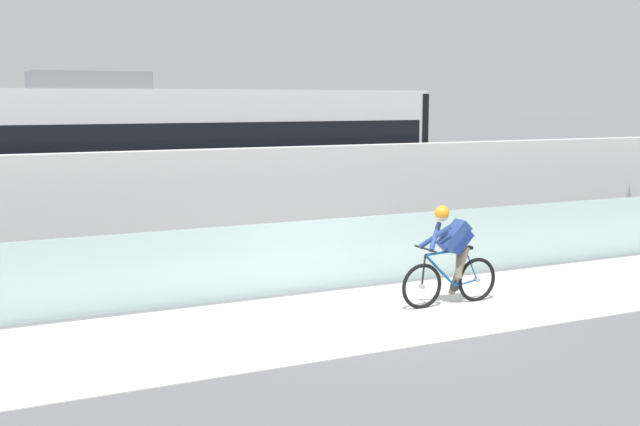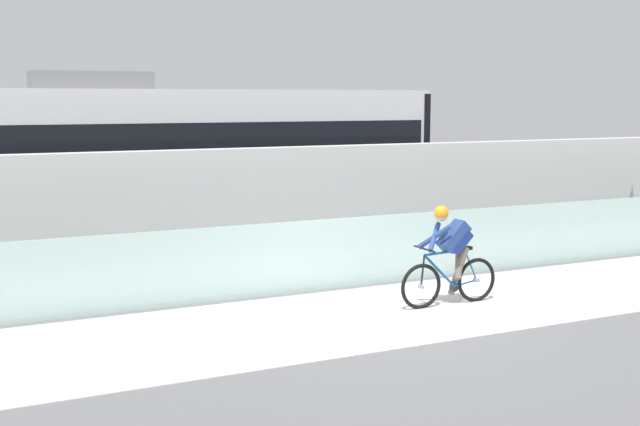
% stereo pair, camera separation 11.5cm
% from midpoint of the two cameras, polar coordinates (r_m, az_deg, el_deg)
% --- Properties ---
extents(ground_plane, '(200.00, 200.00, 0.00)m').
position_cam_midpoint_polar(ground_plane, '(12.29, 4.47, -7.19)').
color(ground_plane, slate).
extents(bike_path_deck, '(32.00, 3.20, 0.01)m').
position_cam_midpoint_polar(bike_path_deck, '(12.28, 4.47, -7.16)').
color(bike_path_deck, silver).
rests_on(bike_path_deck, ground).
extents(glass_parapet, '(32.00, 0.05, 1.21)m').
position_cam_midpoint_polar(glass_parapet, '(13.73, 0.60, -2.93)').
color(glass_parapet, silver).
rests_on(glass_parapet, ground).
extents(concrete_barrier_wall, '(32.00, 0.36, 2.35)m').
position_cam_midpoint_polar(concrete_barrier_wall, '(15.25, -2.42, 0.34)').
color(concrete_barrier_wall, silver).
rests_on(concrete_barrier_wall, ground).
extents(tram_rail_near, '(32.00, 0.08, 0.01)m').
position_cam_midpoint_polar(tram_rail_near, '(17.71, -5.60, -2.44)').
color(tram_rail_near, '#595654').
rests_on(tram_rail_near, ground).
extents(tram_rail_far, '(32.00, 0.08, 0.01)m').
position_cam_midpoint_polar(tram_rail_far, '(19.05, -7.10, -1.72)').
color(tram_rail_far, '#595654').
rests_on(tram_rail_far, ground).
extents(tram, '(11.06, 2.54, 3.81)m').
position_cam_midpoint_polar(tram, '(17.80, -9.90, 3.66)').
color(tram, silver).
rests_on(tram, ground).
extents(cyclist_on_bike, '(1.77, 0.58, 1.61)m').
position_cam_midpoint_polar(cyclist_on_bike, '(12.73, 9.09, -3.11)').
color(cyclist_on_bike, black).
rests_on(cyclist_on_bike, ground).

